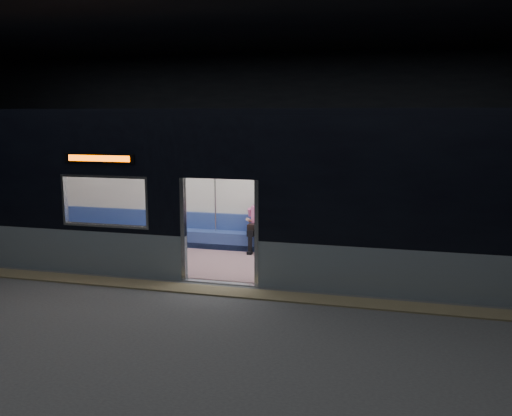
% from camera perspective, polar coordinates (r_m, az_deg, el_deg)
% --- Properties ---
extents(station_floor, '(24.00, 14.00, 0.01)m').
position_cam_1_polar(station_floor, '(9.71, -5.73, -9.76)').
color(station_floor, '#47494C').
rests_on(station_floor, ground).
extents(station_envelope, '(24.00, 14.00, 5.00)m').
position_cam_1_polar(station_envelope, '(9.16, -6.14, 12.40)').
color(station_envelope, black).
rests_on(station_envelope, station_floor).
extents(tactile_strip, '(22.80, 0.50, 0.03)m').
position_cam_1_polar(tactile_strip, '(10.20, -4.67, -8.66)').
color(tactile_strip, '#8C7F59').
rests_on(tactile_strip, station_floor).
extents(metro_car, '(18.00, 3.04, 3.35)m').
position_cam_1_polar(metro_car, '(11.66, -1.62, 2.95)').
color(metro_car, gray).
rests_on(metro_car, station_floor).
extents(passenger, '(0.38, 0.65, 1.30)m').
position_cam_1_polar(passenger, '(12.75, 0.17, -1.34)').
color(passenger, black).
rests_on(passenger, metro_car).
extents(handbag, '(0.27, 0.23, 0.13)m').
position_cam_1_polar(handbag, '(12.59, -0.27, -1.99)').
color(handbag, black).
rests_on(handbag, passenger).
extents(transit_map, '(0.91, 0.03, 0.59)m').
position_cam_1_polar(transit_map, '(12.57, 13.97, 1.33)').
color(transit_map, white).
rests_on(transit_map, metro_car).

